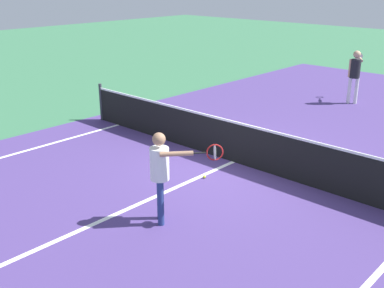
{
  "coord_description": "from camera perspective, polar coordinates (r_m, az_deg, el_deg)",
  "views": [
    {
      "loc": [
        5.98,
        -7.86,
        3.97
      ],
      "look_at": [
        0.38,
        -1.8,
        1.0
      ],
      "focal_mm": 43.79,
      "sensor_mm": 36.0,
      "label": 1
    }
  ],
  "objects": [
    {
      "name": "player_near",
      "position": [
        7.72,
        -3.75,
        -2.92
      ],
      "size": [
        0.98,
        0.83,
        1.6
      ],
      "color": "navy",
      "rests_on": "ground_plane"
    },
    {
      "name": "court_surface_inbounds",
      "position": [
        10.65,
        5.08,
        -2.17
      ],
      "size": [
        10.62,
        24.4,
        0.0
      ],
      "primitive_type": "cube",
      "color": "#4C387A",
      "rests_on": "ground_plane"
    },
    {
      "name": "ground_plane",
      "position": [
        10.65,
        5.08,
        -2.17
      ],
      "size": [
        60.0,
        60.0,
        0.0
      ],
      "primitive_type": "plane",
      "color": "#38724C"
    },
    {
      "name": "tennis_ball_near_net",
      "position": [
        9.75,
        1.52,
        -4.01
      ],
      "size": [
        0.07,
        0.07,
        0.07
      ],
      "primitive_type": "sphere",
      "color": "#CCE033",
      "rests_on": "ground_plane"
    },
    {
      "name": "net",
      "position": [
        10.47,
        5.16,
        0.33
      ],
      "size": [
        9.81,
        0.09,
        1.07
      ],
      "color": "#33383D",
      "rests_on": "ground_plane"
    },
    {
      "name": "line_center_service",
      "position": [
        8.56,
        -8.34,
        -8.04
      ],
      "size": [
        0.1,
        6.4,
        0.01
      ],
      "primitive_type": "cube",
      "color": "white",
      "rests_on": "ground_plane"
    },
    {
      "name": "player_far",
      "position": [
        16.17,
        19.25,
        8.43
      ],
      "size": [
        0.6,
        1.18,
        1.73
      ],
      "color": "white",
      "rests_on": "ground_plane"
    }
  ]
}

